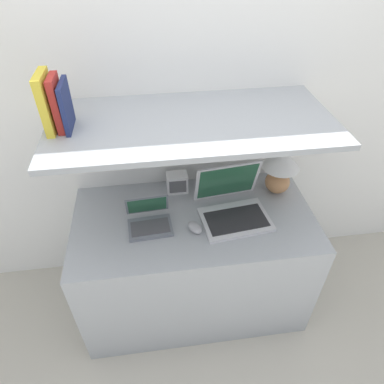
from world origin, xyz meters
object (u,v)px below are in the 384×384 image
at_px(book_red, 58,104).
at_px(book_navy, 66,106).
at_px(table_lamp, 280,167).
at_px(computer_mouse, 195,227).
at_px(laptop_large, 233,206).
at_px(laptop_small, 149,221).
at_px(router_box, 177,182).
at_px(book_yellow, 47,103).

xyz_separation_m(book_red, book_navy, (0.03, 0.00, -0.01)).
height_order(table_lamp, computer_mouse, table_lamp).
relative_size(laptop_large, computer_mouse, 3.53).
height_order(computer_mouse, book_navy, book_navy).
distance_m(laptop_large, computer_mouse, 0.25).
relative_size(laptop_small, book_red, 1.02).
xyz_separation_m(computer_mouse, router_box, (-0.06, 0.35, 0.04)).
xyz_separation_m(table_lamp, computer_mouse, (-0.53, -0.26, -0.16)).
height_order(laptop_large, book_red, book_red).
bearing_deg(router_box, laptop_large, -41.55).
relative_size(laptop_large, book_yellow, 1.59).
relative_size(laptop_large, router_box, 3.23).
distance_m(book_yellow, book_navy, 0.08).
distance_m(computer_mouse, book_navy, 0.86).
bearing_deg(book_yellow, laptop_large, -5.03).
bearing_deg(book_navy, laptop_large, -5.53).
height_order(router_box, book_navy, book_navy).
bearing_deg(book_red, router_box, 18.94).
height_order(table_lamp, book_navy, book_navy).
distance_m(computer_mouse, book_yellow, 0.92).
relative_size(router_box, book_yellow, 0.49).
relative_size(book_red, book_navy, 1.12).
bearing_deg(table_lamp, book_navy, -175.20).
relative_size(table_lamp, computer_mouse, 2.60).
bearing_deg(laptop_small, computer_mouse, -16.91).
bearing_deg(laptop_small, book_navy, 161.85).
xyz_separation_m(laptop_small, router_box, (0.18, 0.27, 0.03)).
distance_m(table_lamp, router_box, 0.61).
relative_size(laptop_small, router_box, 1.95).
xyz_separation_m(table_lamp, laptop_small, (-0.77, -0.19, -0.15)).
distance_m(table_lamp, laptop_small, 0.81).
bearing_deg(computer_mouse, book_navy, 162.39).
height_order(laptop_large, router_box, laptop_large).
height_order(table_lamp, book_red, book_red).
bearing_deg(book_yellow, table_lamp, 4.49).
bearing_deg(computer_mouse, table_lamp, 26.01).
height_order(book_yellow, book_navy, book_yellow).
height_order(laptop_small, book_yellow, book_yellow).
xyz_separation_m(laptop_large, computer_mouse, (-0.22, -0.10, -0.04)).
distance_m(laptop_small, book_red, 0.74).
xyz_separation_m(laptop_large, laptop_small, (-0.46, -0.02, -0.03)).
height_order(laptop_large, laptop_small, laptop_large).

